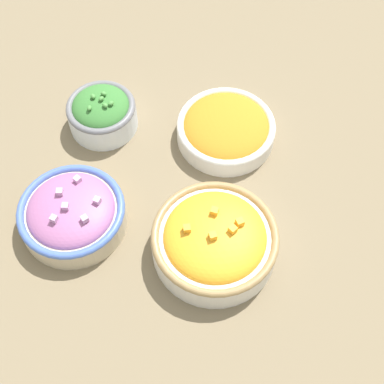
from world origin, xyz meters
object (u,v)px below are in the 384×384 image
(bowl_broccoli, at_px, (102,112))
(bowl_carrots, at_px, (226,128))
(bowl_red_onion, at_px, (72,213))
(bowl_squash, at_px, (215,240))

(bowl_broccoli, relative_size, bowl_carrots, 0.71)
(bowl_broccoli, xyz_separation_m, bowl_carrots, (-0.21, -0.03, -0.01))
(bowl_broccoli, relative_size, bowl_red_onion, 0.72)
(bowl_squash, height_order, bowl_red_onion, bowl_squash)
(bowl_broccoli, height_order, bowl_red_onion, bowl_broccoli)
(bowl_broccoli, bearing_deg, bowl_squash, 143.39)
(bowl_squash, xyz_separation_m, bowl_carrots, (0.03, -0.21, -0.01))
(bowl_squash, distance_m, bowl_red_onion, 0.22)
(bowl_red_onion, bearing_deg, bowl_squash, -176.81)
(bowl_squash, bearing_deg, bowl_broccoli, -36.61)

